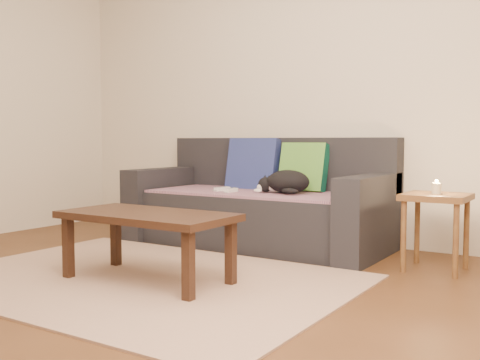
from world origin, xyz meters
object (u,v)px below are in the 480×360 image
object	(u,v)px
sofa	(259,207)
wii_remote_b	(222,189)
cat	(286,182)
wii_remote_a	(231,190)
coffee_table	(147,221)
side_table	(436,207)

from	to	relation	value
sofa	wii_remote_b	distance (m)	0.34
cat	sofa	bearing A→B (deg)	-173.62
sofa	cat	distance (m)	0.38
wii_remote_a	coffee_table	world-z (taller)	wii_remote_a
sofa	coffee_table	bearing A→B (deg)	-87.02
wii_remote_b	side_table	xyz separation A→B (m)	(1.68, 0.01, -0.04)
cat	wii_remote_a	size ratio (longest dim) A/B	3.14
side_table	sofa	bearing A→B (deg)	172.81
side_table	cat	bearing A→B (deg)	175.78
sofa	side_table	bearing A→B (deg)	-7.19
side_table	wii_remote_b	bearing A→B (deg)	-179.81
sofa	wii_remote_a	bearing A→B (deg)	-114.71
wii_remote_b	coffee_table	size ratio (longest dim) A/B	0.14
cat	wii_remote_a	world-z (taller)	cat
side_table	coffee_table	distance (m)	1.85
sofa	coffee_table	world-z (taller)	sofa
cat	side_table	bearing A→B (deg)	20.49
cat	wii_remote_b	xyz separation A→B (m)	(-0.53, -0.09, -0.07)
coffee_table	wii_remote_a	bearing A→B (deg)	99.03
wii_remote_a	side_table	distance (m)	1.56
sofa	side_table	size ratio (longest dim) A/B	4.19
cat	side_table	size ratio (longest dim) A/B	0.94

